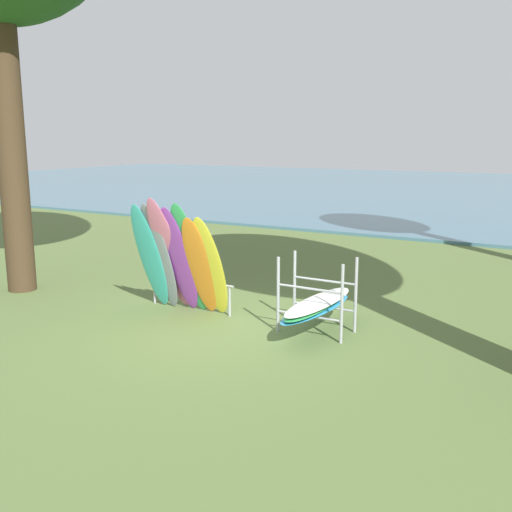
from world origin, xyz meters
TOP-DOWN VIEW (x-y plane):
  - ground_plane at (0.00, 0.00)m, footprint 80.00×80.00m
  - lake_water at (0.00, 28.02)m, footprint 80.00×36.00m
  - leaning_board_pile at (-1.01, 0.40)m, footprint 1.86×0.99m
  - board_storage_rack at (1.54, 0.70)m, footprint 1.15×2.13m

SIDE VIEW (x-z plane):
  - ground_plane at x=0.00m, z-range 0.00..0.00m
  - lake_water at x=0.00m, z-range 0.00..0.10m
  - board_storage_rack at x=1.54m, z-range -0.15..1.10m
  - leaning_board_pile at x=-1.01m, z-range -0.08..2.06m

